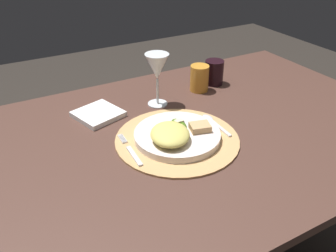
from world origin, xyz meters
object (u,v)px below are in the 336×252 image
(spoon, at_px, (212,121))
(amber_tumbler, at_px, (199,78))
(dining_table, at_px, (173,165))
(dinner_plate, at_px, (177,135))
(dark_tumbler, at_px, (214,72))
(napkin, at_px, (98,114))
(wine_glass, at_px, (157,68))
(fork, at_px, (131,151))

(spoon, xyz_separation_m, amber_tumbler, (0.10, 0.22, 0.04))
(dining_table, height_order, amber_tumbler, amber_tumbler)
(dinner_plate, relative_size, spoon, 1.73)
(spoon, distance_m, dark_tumbler, 0.30)
(spoon, distance_m, napkin, 0.36)
(napkin, height_order, wine_glass, wine_glass)
(napkin, relative_size, amber_tumbler, 1.38)
(napkin, bearing_deg, wine_glass, -5.01)
(dinner_plate, distance_m, fork, 0.14)
(dinner_plate, height_order, fork, dinner_plate)
(dark_tumbler, bearing_deg, napkin, -176.10)
(spoon, height_order, napkin, napkin)
(dining_table, xyz_separation_m, wine_glass, (0.05, 0.20, 0.23))
(amber_tumbler, distance_m, dark_tumbler, 0.08)
(dinner_plate, xyz_separation_m, amber_tumbler, (0.24, 0.25, 0.03))
(dining_table, distance_m, dinner_plate, 0.12)
(dining_table, height_order, fork, fork)
(wine_glass, height_order, amber_tumbler, wine_glass)
(dinner_plate, xyz_separation_m, wine_glass, (0.05, 0.22, 0.11))
(wine_glass, relative_size, amber_tumbler, 1.88)
(dinner_plate, distance_m, amber_tumbler, 0.34)
(wine_glass, bearing_deg, dinner_plate, -103.88)
(spoon, xyz_separation_m, wine_glass, (-0.09, 0.19, 0.12))
(dark_tumbler, bearing_deg, spoon, -126.03)
(fork, relative_size, amber_tumbler, 1.71)
(napkin, bearing_deg, fork, -87.93)
(amber_tumbler, xyz_separation_m, dark_tumbler, (0.08, 0.02, -0.00))
(dining_table, height_order, napkin, napkin)
(dining_table, xyz_separation_m, dinner_plate, (-0.00, -0.02, 0.12))
(spoon, height_order, amber_tumbler, amber_tumbler)
(napkin, height_order, amber_tumbler, amber_tumbler)
(spoon, height_order, dark_tumbler, dark_tumbler)
(spoon, relative_size, napkin, 1.09)
(fork, xyz_separation_m, amber_tumbler, (0.37, 0.24, 0.04))
(dinner_plate, relative_size, napkin, 1.88)
(fork, distance_m, napkin, 0.23)
(dinner_plate, height_order, napkin, dinner_plate)
(dinner_plate, height_order, spoon, dinner_plate)
(fork, distance_m, amber_tumbler, 0.45)
(fork, bearing_deg, spoon, 4.78)
(wine_glass, xyz_separation_m, amber_tumbler, (0.18, 0.03, -0.08))
(dining_table, bearing_deg, dark_tumbler, 37.88)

